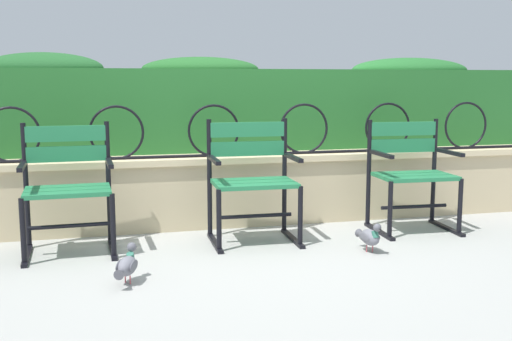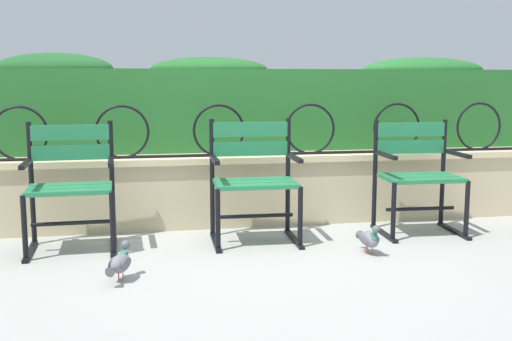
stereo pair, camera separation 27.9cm
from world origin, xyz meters
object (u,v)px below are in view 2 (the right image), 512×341
at_px(park_chair_left, 71,183).
at_px(park_chair_centre, 254,177).
at_px(park_chair_right, 417,173).
at_px(pigeon_far_side, 120,263).
at_px(pigeon_near_chairs, 369,238).

relative_size(park_chair_left, park_chair_centre, 0.99).
xyz_separation_m(park_chair_left, park_chair_right, (2.61, 0.00, -0.00)).
xyz_separation_m(park_chair_right, pigeon_far_side, (-2.25, -0.81, -0.36)).
bearing_deg(park_chair_centre, park_chair_right, 0.68).
relative_size(park_chair_centre, pigeon_far_side, 3.16).
distance_m(park_chair_left, park_chair_right, 2.61).
height_order(park_chair_left, pigeon_far_side, park_chair_left).
relative_size(park_chair_right, pigeon_near_chairs, 2.99).
bearing_deg(park_chair_left, park_chair_right, 0.05).
xyz_separation_m(park_chair_left, park_chair_centre, (1.30, -0.01, 0.00)).
bearing_deg(park_chair_left, pigeon_near_chairs, -14.97).
relative_size(park_chair_centre, park_chair_right, 1.03).
bearing_deg(park_chair_right, park_chair_centre, -179.32).
distance_m(park_chair_centre, park_chair_right, 1.30).
relative_size(park_chair_left, park_chair_right, 1.02).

